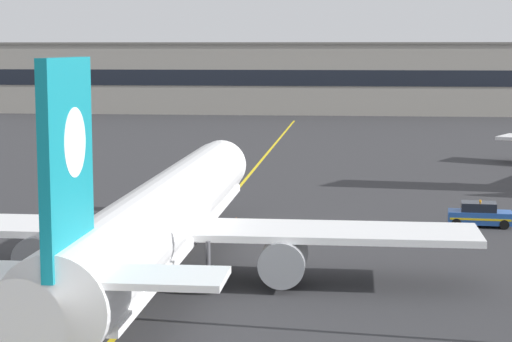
# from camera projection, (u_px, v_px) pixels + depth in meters

# --- Properties ---
(taxiway_centreline) EXTENTS (1.31, 180.00, 0.01)m
(taxiway_centreline) POSITION_uv_depth(u_px,v_px,m) (212.00, 220.00, 65.50)
(taxiway_centreline) COLOR yellow
(taxiway_centreline) RESTS_ON ground
(airliner_foreground) EXTENTS (32.04, 41.42, 11.65)m
(airliner_foreground) POSITION_uv_depth(u_px,v_px,m) (163.00, 218.00, 47.86)
(airliner_foreground) COLOR white
(airliner_foreground) RESTS_ON ground
(service_car_second) EXTENTS (4.34, 2.29, 1.79)m
(service_car_second) POSITION_uv_depth(u_px,v_px,m) (480.00, 215.00, 63.25)
(service_car_second) COLOR #2351A8
(service_car_second) RESTS_ON ground
(safety_cone_by_nose_gear) EXTENTS (0.44, 0.44, 0.55)m
(safety_cone_by_nose_gear) POSITION_uv_depth(u_px,v_px,m) (236.00, 221.00, 63.78)
(safety_cone_by_nose_gear) COLOR orange
(safety_cone_by_nose_gear) RESTS_ON ground
(terminal_building) EXTENTS (122.51, 12.40, 12.85)m
(terminal_building) POSITION_uv_depth(u_px,v_px,m) (324.00, 78.00, 170.52)
(terminal_building) COLOR #9E998E
(terminal_building) RESTS_ON ground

